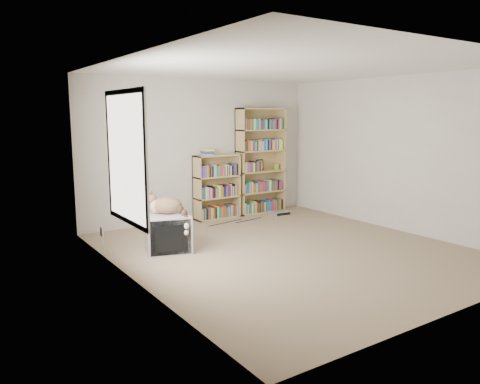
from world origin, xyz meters
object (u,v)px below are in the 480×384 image
bookcase_tall (260,164)px  dvd_player (279,213)px  cat (169,208)px  bookcase_short (216,189)px  crt_tv (168,233)px

bookcase_tall → dvd_player: bearing=-73.8°
cat → dvd_player: (2.73, 1.00, -0.57)m
dvd_player → cat: bearing=-155.3°
cat → dvd_player: bearing=52.7°
cat → bookcase_short: bearing=74.3°
crt_tv → bookcase_short: bearing=58.0°
cat → bookcase_tall: (2.60, 1.44, 0.34)m
crt_tv → bookcase_short: (1.65, 1.45, 0.28)m
bookcase_short → dvd_player: bookcase_short is taller
crt_tv → bookcase_tall: 3.09m
bookcase_short → dvd_player: 1.30m
crt_tv → bookcase_tall: bookcase_tall is taller
cat → bookcase_short: bookcase_short is taller
crt_tv → cat: bearing=39.1°
bookcase_tall → bookcase_short: 1.07m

